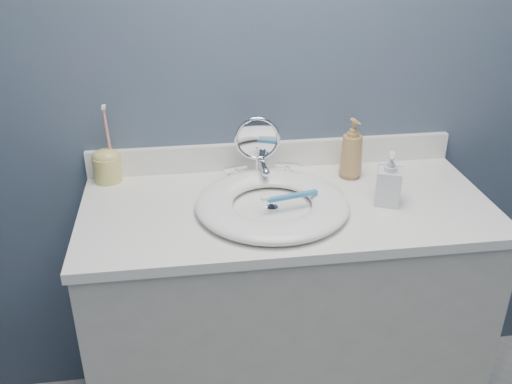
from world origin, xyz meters
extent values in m
cube|color=#405260|center=(0.00, 1.25, 1.20)|extent=(2.20, 0.02, 2.40)
cube|color=beige|center=(0.00, 0.97, 0.42)|extent=(1.20, 0.55, 0.85)
cube|color=white|center=(0.00, 0.97, 0.86)|extent=(1.22, 0.57, 0.03)
cube|color=white|center=(0.00, 1.24, 0.93)|extent=(1.22, 0.02, 0.09)
cylinder|color=silver|center=(-0.05, 0.94, 0.88)|extent=(0.04, 0.04, 0.01)
cube|color=silver|center=(-0.05, 1.16, 0.89)|extent=(0.22, 0.05, 0.01)
cylinder|color=silver|center=(-0.05, 1.16, 0.92)|extent=(0.03, 0.03, 0.06)
cylinder|color=silver|center=(-0.05, 1.11, 0.94)|extent=(0.02, 0.09, 0.02)
sphere|color=silver|center=(-0.05, 1.06, 0.94)|extent=(0.03, 0.03, 0.03)
cylinder|color=silver|center=(-0.14, 1.16, 0.90)|extent=(0.02, 0.02, 0.03)
cube|color=silver|center=(-0.14, 1.16, 0.92)|extent=(0.08, 0.03, 0.01)
cylinder|color=silver|center=(0.04, 1.16, 0.90)|extent=(0.02, 0.02, 0.03)
cube|color=silver|center=(0.04, 1.16, 0.92)|extent=(0.08, 0.03, 0.01)
cylinder|color=silver|center=(-0.07, 1.15, 0.88)|extent=(0.08, 0.08, 0.01)
cylinder|color=silver|center=(-0.07, 1.15, 0.94)|extent=(0.01, 0.01, 0.11)
torus|color=silver|center=(-0.07, 1.15, 1.02)|extent=(0.14, 0.02, 0.14)
cylinder|color=white|center=(-0.07, 1.15, 1.02)|extent=(0.12, 0.02, 0.12)
imported|color=#AA824C|center=(0.24, 1.13, 0.98)|extent=(0.09, 0.09, 0.20)
imported|color=silver|center=(0.30, 0.94, 0.96)|extent=(0.10, 0.10, 0.16)
cylinder|color=#D2C669|center=(-0.54, 1.21, 0.92)|extent=(0.09, 0.09, 0.08)
ellipsoid|color=#D2C669|center=(-0.54, 1.21, 0.96)|extent=(0.09, 0.08, 0.05)
cylinder|color=#DD867D|center=(-0.53, 1.21, 1.04)|extent=(0.02, 0.03, 0.17)
cube|color=white|center=(-0.53, 1.20, 1.13)|extent=(0.01, 0.02, 0.01)
cube|color=#3587BE|center=(0.01, 0.94, 0.92)|extent=(0.15, 0.05, 0.01)
cube|color=white|center=(-0.07, 0.92, 0.93)|extent=(0.02, 0.02, 0.01)
camera|label=1|loc=(-0.30, -0.49, 1.69)|focal=40.00mm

